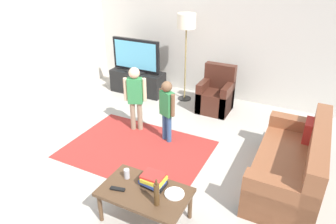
% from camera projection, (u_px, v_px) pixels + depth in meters
% --- Properties ---
extents(ground, '(7.80, 7.80, 0.00)m').
position_uv_depth(ground, '(149.00, 169.00, 4.43)').
color(ground, '#B2ADA3').
extents(wall_back, '(6.00, 0.12, 2.70)m').
position_uv_depth(wall_back, '(221.00, 33.00, 6.20)').
color(wall_back, silver).
rests_on(wall_back, ground).
extents(area_rug, '(2.20, 1.60, 0.01)m').
position_uv_depth(area_rug, '(137.00, 149.00, 4.87)').
color(area_rug, '#9E2D28').
rests_on(area_rug, ground).
extents(tv_stand, '(1.20, 0.44, 0.50)m').
position_uv_depth(tv_stand, '(138.00, 82.00, 6.79)').
color(tv_stand, black).
rests_on(tv_stand, ground).
extents(tv, '(1.10, 0.28, 0.71)m').
position_uv_depth(tv, '(136.00, 56.00, 6.50)').
color(tv, black).
rests_on(tv, tv_stand).
extents(couch, '(0.80, 1.80, 0.86)m').
position_uv_depth(couch, '(294.00, 166.00, 4.01)').
color(couch, brown).
rests_on(couch, ground).
extents(armchair, '(0.60, 0.60, 0.90)m').
position_uv_depth(armchair, '(216.00, 96.00, 6.00)').
color(armchair, '#472319').
rests_on(armchair, ground).
extents(floor_lamp, '(0.36, 0.36, 1.78)m').
position_uv_depth(floor_lamp, '(186.00, 26.00, 5.89)').
color(floor_lamp, '#262626').
rests_on(floor_lamp, ground).
extents(child_near_tv, '(0.36, 0.22, 1.14)m').
position_uv_depth(child_near_tv, '(135.00, 93.00, 5.14)').
color(child_near_tv, gray).
rests_on(child_near_tv, ground).
extents(child_center, '(0.33, 0.20, 1.05)m').
position_uv_depth(child_center, '(167.00, 106.00, 4.84)').
color(child_center, '#33598C').
rests_on(child_center, ground).
extents(coffee_table, '(1.00, 0.60, 0.42)m').
position_uv_depth(coffee_table, '(145.00, 194.00, 3.43)').
color(coffee_table, '#513823').
rests_on(coffee_table, ground).
extents(book_stack, '(0.29, 0.23, 0.15)m').
position_uv_depth(book_stack, '(153.00, 180.00, 3.45)').
color(book_stack, black).
rests_on(book_stack, coffee_table).
extents(bottle, '(0.06, 0.06, 0.33)m').
position_uv_depth(bottle, '(157.00, 194.00, 3.16)').
color(bottle, '#4C3319').
rests_on(bottle, coffee_table).
extents(tv_remote, '(0.18, 0.08, 0.02)m').
position_uv_depth(tv_remote, '(118.00, 189.00, 3.42)').
color(tv_remote, black).
rests_on(tv_remote, coffee_table).
extents(soda_can, '(0.07, 0.07, 0.12)m').
position_uv_depth(soda_can, '(127.00, 174.00, 3.58)').
color(soda_can, silver).
rests_on(soda_can, coffee_table).
extents(plate, '(0.22, 0.22, 0.02)m').
position_uv_depth(plate, '(175.00, 194.00, 3.35)').
color(plate, white).
rests_on(plate, coffee_table).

